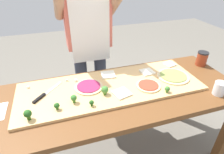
% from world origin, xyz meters
% --- Properties ---
extents(prep_table, '(1.85, 0.71, 0.77)m').
position_xyz_m(prep_table, '(0.00, 0.00, 0.67)').
color(prep_table, brown).
rests_on(prep_table, ground).
extents(cutting_board, '(1.36, 0.48, 0.02)m').
position_xyz_m(cutting_board, '(-0.03, 0.07, 0.78)').
color(cutting_board, tan).
rests_on(cutting_board, prep_table).
extents(chefs_knife, '(0.21, 0.22, 0.02)m').
position_xyz_m(chefs_knife, '(-0.51, 0.09, 0.79)').
color(chefs_knife, '#B7BABF').
rests_on(chefs_knife, cutting_board).
extents(pizza_whole_tomato_red, '(0.18, 0.18, 0.02)m').
position_xyz_m(pizza_whole_tomato_red, '(0.23, -0.03, 0.80)').
color(pizza_whole_tomato_red, beige).
rests_on(pizza_whole_tomato_red, cutting_board).
extents(pizza_whole_beet_magenta, '(0.21, 0.21, 0.02)m').
position_xyz_m(pizza_whole_beet_magenta, '(-0.20, 0.09, 0.80)').
color(pizza_whole_beet_magenta, beige).
rests_on(pizza_whole_beet_magenta, cutting_board).
extents(pizza_whole_pesto_green, '(0.25, 0.25, 0.02)m').
position_xyz_m(pizza_whole_pesto_green, '(0.48, 0.04, 0.80)').
color(pizza_whole_pesto_green, beige).
rests_on(pizza_whole_pesto_green, cutting_board).
extents(pizza_slice_far_right, '(0.11, 0.11, 0.01)m').
position_xyz_m(pizza_slice_far_right, '(0.57, 0.22, 0.79)').
color(pizza_slice_far_right, silver).
rests_on(pizza_slice_far_right, cutting_board).
extents(pizza_slice_center, '(0.11, 0.11, 0.01)m').
position_xyz_m(pizza_slice_center, '(0.31, 0.16, 0.79)').
color(pizza_slice_center, silver).
rests_on(pizza_slice_center, cutting_board).
extents(pizza_slice_far_left, '(0.12, 0.12, 0.01)m').
position_xyz_m(pizza_slice_far_left, '(-0.01, 0.22, 0.79)').
color(pizza_slice_far_left, silver).
rests_on(pizza_slice_far_left, cutting_board).
extents(pizza_slice_near_left, '(0.13, 0.13, 0.01)m').
position_xyz_m(pizza_slice_near_left, '(0.01, -0.05, 0.79)').
color(pizza_slice_near_left, silver).
rests_on(pizza_slice_near_left, cutting_board).
extents(broccoli_floret_back_left, '(0.04, 0.04, 0.05)m').
position_xyz_m(broccoli_floret_back_left, '(-0.44, -0.08, 0.82)').
color(broccoli_floret_back_left, '#2C5915').
rests_on(broccoli_floret_back_left, cutting_board).
extents(broccoli_floret_center_right, '(0.05, 0.05, 0.07)m').
position_xyz_m(broccoli_floret_center_right, '(-0.60, -0.12, 0.83)').
color(broccoli_floret_center_right, '#2C5915').
rests_on(broccoli_floret_center_right, cutting_board).
extents(broccoli_floret_center_left, '(0.04, 0.04, 0.05)m').
position_xyz_m(broccoli_floret_center_left, '(0.32, -0.13, 0.82)').
color(broccoli_floret_center_left, '#487A23').
rests_on(broccoli_floret_center_left, cutting_board).
extents(broccoli_floret_back_mid, '(0.05, 0.05, 0.06)m').
position_xyz_m(broccoli_floret_back_mid, '(-0.11, -0.02, 0.83)').
color(broccoli_floret_back_mid, '#487A23').
rests_on(broccoli_floret_back_mid, cutting_board).
extents(broccoli_floret_front_left, '(0.03, 0.03, 0.04)m').
position_xyz_m(broccoli_floret_front_left, '(-0.22, -0.12, 0.81)').
color(broccoli_floret_front_left, '#2C5915').
rests_on(broccoli_floret_front_left, cutting_board).
extents(broccoli_floret_front_mid, '(0.04, 0.04, 0.06)m').
position_xyz_m(broccoli_floret_front_mid, '(-0.33, -0.05, 0.82)').
color(broccoli_floret_front_mid, '#3F7220').
rests_on(broccoli_floret_front_mid, cutting_board).
extents(cheese_crumble_a, '(0.02, 0.02, 0.02)m').
position_xyz_m(cheese_crumble_a, '(-0.28, 0.21, 0.80)').
color(cheese_crumble_a, white).
rests_on(cheese_crumble_a, cutting_board).
extents(cheese_crumble_b, '(0.02, 0.02, 0.01)m').
position_xyz_m(cheese_crumble_b, '(-0.62, 0.22, 0.80)').
color(cheese_crumble_b, white).
rests_on(cheese_crumble_b, cutting_board).
extents(cheese_crumble_c, '(0.02, 0.02, 0.01)m').
position_xyz_m(cheese_crumble_c, '(-0.34, 0.23, 0.79)').
color(cheese_crumble_c, silver).
rests_on(cheese_crumble_c, cutting_board).
extents(flour_cup, '(0.08, 0.08, 0.10)m').
position_xyz_m(flour_cup, '(0.67, -0.24, 0.81)').
color(flour_cup, white).
rests_on(flour_cup, prep_table).
extents(sauce_jar, '(0.09, 0.09, 0.13)m').
position_xyz_m(sauce_jar, '(0.86, 0.17, 0.83)').
color(sauce_jar, '#99381E').
rests_on(sauce_jar, prep_table).
extents(cook_center, '(0.54, 0.39, 1.67)m').
position_xyz_m(cook_center, '(-0.08, 0.61, 1.00)').
color(cook_center, '#333847').
rests_on(cook_center, ground).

